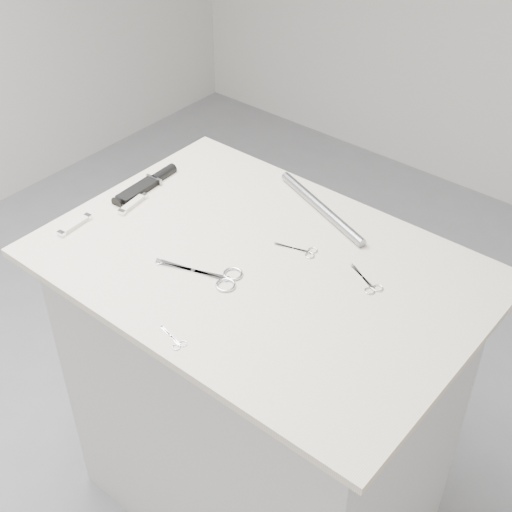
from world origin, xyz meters
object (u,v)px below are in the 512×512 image
Objects in this scene: plinth at (260,398)px; large_shears at (216,276)px; embroidery_scissors_b at (368,284)px; pocket_knife_a at (133,204)px; pocket_knife_b at (75,225)px; sheathed_knife at (150,183)px; metal_rail at (321,208)px; embroidery_scissors_a at (303,251)px; tiny_scissors at (174,340)px.

large_shears is at bearing -113.42° from plinth.
pocket_knife_a reaches higher than embroidery_scissors_b.
large_shears is 1.98× the size of pocket_knife_a.
plinth is 8.97× the size of pocket_knife_b.
embroidery_scissors_b is 0.51× the size of sheathed_knife.
metal_rail reaches higher than sheathed_knife.
plinth is at bearing -133.34° from embroidery_scissors_a.
embroidery_scissors_a reaches higher than plinth.
metal_rail is (-0.01, 0.25, 0.48)m from plinth.
metal_rail is (0.42, 0.19, 0.00)m from sheathed_knife.
metal_rail is at bearing 106.01° from tiny_scissors.
sheathed_knife reaches higher than tiny_scissors.
metal_rail is (-0.04, 0.56, 0.01)m from tiny_scissors.
pocket_knife_a is (-0.42, 0.27, 0.00)m from tiny_scissors.
large_shears is at bearing -82.96° from pocket_knife_b.
plinth is 4.50× the size of large_shears.
large_shears reaches higher than embroidery_scissors_a.
embroidery_scissors_a is 0.51× the size of sheathed_knife.
plinth is at bearing -132.63° from embroidery_scissors_b.
plinth is at bearing -86.75° from metal_rail.
pocket_knife_b is 0.29× the size of metal_rail.
metal_rail reaches higher than plinth.
embroidery_scissors_a is at bearing -64.53° from pocket_knife_b.
large_shears is at bearing 120.95° from tiny_scissors.
pocket_knife_b is (-0.04, -0.15, 0.00)m from pocket_knife_a.
tiny_scissors is 0.59m from sheathed_knife.
pocket_knife_a is at bearing -143.42° from metal_rail.
metal_rail is at bearing 93.25° from plinth.
pocket_knife_b is (-0.46, 0.12, 0.01)m from tiny_scissors.
plinth is 11.84× the size of tiny_scissors.
sheathed_knife reaches higher than pocket_knife_b.
metal_rail is at bearing -68.52° from sheathed_knife.
tiny_scissors is 0.38× the size of sheathed_knife.
large_shears is 0.36m from metal_rail.
sheathed_knife is 1.99× the size of pocket_knife_a.
embroidery_scissors_b is at bearing -71.86° from pocket_knife_b.
tiny_scissors is at bearing -92.05° from embroidery_scissors_b.
pocket_knife_b reaches higher than tiny_scissors.
plinth is at bearing 48.26° from large_shears.
plinth is 0.54m from metal_rail.
embroidery_scissors_a is 0.56m from pocket_knife_b.
embroidery_scissors_a is at bearing -155.28° from embroidery_scissors_b.
tiny_scissors is at bearing -86.12° from metal_rail.
plinth is 0.62m from pocket_knife_a.
metal_rail reaches higher than pocket_knife_a.
plinth is 0.56m from tiny_scissors.
sheathed_knife is 0.59× the size of metal_rail.
metal_rail is at bearing 171.66° from embroidery_scissors_b.
pocket_knife_b is (-0.67, -0.27, 0.00)m from embroidery_scissors_b.
large_shears reaches higher than embroidery_scissors_b.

